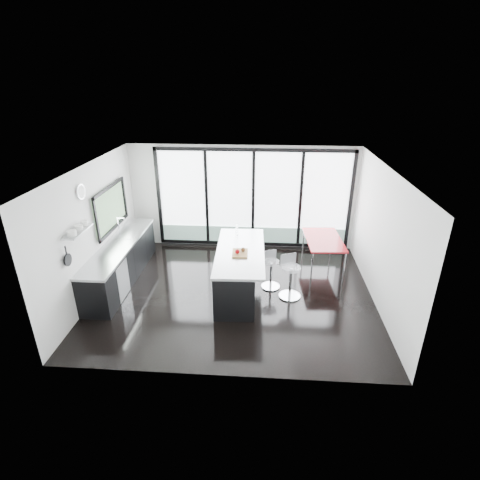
# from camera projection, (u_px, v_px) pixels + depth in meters

# --- Properties ---
(floor) EXTENTS (6.00, 5.00, 0.00)m
(floor) POSITION_uv_depth(u_px,v_px,m) (235.00, 292.00, 8.31)
(floor) COLOR black
(floor) RESTS_ON ground
(ceiling) EXTENTS (6.00, 5.00, 0.00)m
(ceiling) POSITION_uv_depth(u_px,v_px,m) (234.00, 168.00, 7.17)
(ceiling) COLOR white
(ceiling) RESTS_ON wall_back
(wall_back) EXTENTS (6.00, 0.09, 2.80)m
(wall_back) POSITION_uv_depth(u_px,v_px,m) (252.00, 203.00, 10.02)
(wall_back) COLOR silver
(wall_back) RESTS_ON ground
(wall_front) EXTENTS (6.00, 0.00, 2.80)m
(wall_front) POSITION_uv_depth(u_px,v_px,m) (220.00, 302.00, 5.46)
(wall_front) COLOR silver
(wall_front) RESTS_ON ground
(wall_left) EXTENTS (0.26, 5.00, 2.80)m
(wall_left) POSITION_uv_depth(u_px,v_px,m) (99.00, 219.00, 8.11)
(wall_left) COLOR silver
(wall_left) RESTS_ON ground
(wall_right) EXTENTS (0.00, 5.00, 2.80)m
(wall_right) POSITION_uv_depth(u_px,v_px,m) (382.00, 239.00, 7.54)
(wall_right) COLOR silver
(wall_right) RESTS_ON ground
(counter_cabinets) EXTENTS (0.69, 3.24, 1.36)m
(counter_cabinets) POSITION_uv_depth(u_px,v_px,m) (121.00, 262.00, 8.66)
(counter_cabinets) COLOR black
(counter_cabinets) RESTS_ON floor
(island) EXTENTS (1.11, 2.46, 1.29)m
(island) POSITION_uv_depth(u_px,v_px,m) (237.00, 270.00, 8.20)
(island) COLOR black
(island) RESTS_ON floor
(bar_stool_near) EXTENTS (0.61, 0.61, 0.74)m
(bar_stool_near) POSITION_uv_depth(u_px,v_px,m) (290.00, 282.00, 8.01)
(bar_stool_near) COLOR silver
(bar_stool_near) RESTS_ON floor
(bar_stool_far) EXTENTS (0.54, 0.54, 0.66)m
(bar_stool_far) POSITION_uv_depth(u_px,v_px,m) (271.00, 274.00, 8.39)
(bar_stool_far) COLOR silver
(bar_stool_far) RESTS_ON floor
(red_table) EXTENTS (0.93, 1.52, 0.79)m
(red_table) POSITION_uv_depth(u_px,v_px,m) (322.00, 253.00, 9.21)
(red_table) COLOR #A81B22
(red_table) RESTS_ON floor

